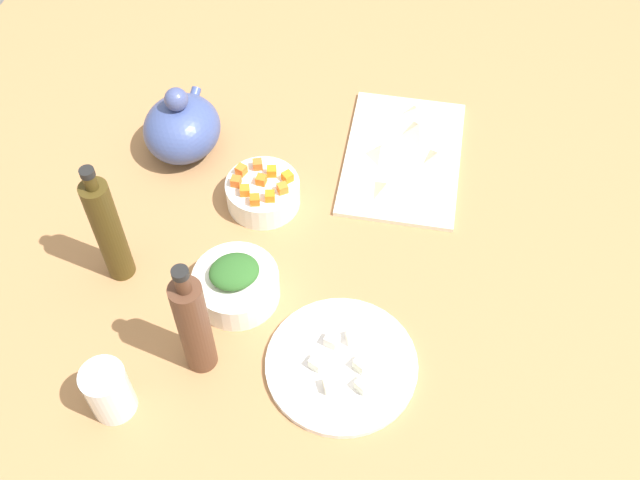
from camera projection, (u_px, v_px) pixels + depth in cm
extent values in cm
cube|color=#A6764A|center=(320.00, 261.00, 143.23)|extent=(190.00, 190.00, 3.00)
cube|color=silver|center=(403.00, 157.00, 156.24)|extent=(36.11, 25.81, 1.00)
cylinder|color=white|center=(341.00, 365.00, 127.95)|extent=(25.58, 25.58, 1.20)
cylinder|color=white|center=(236.00, 286.00, 134.68)|extent=(15.23, 15.23, 5.71)
cylinder|color=white|center=(263.00, 193.00, 147.67)|extent=(14.27, 14.27, 5.42)
ellipsoid|color=#3D4E8C|center=(182.00, 129.00, 153.50)|extent=(16.60, 15.29, 11.97)
sphere|color=#445087|center=(176.00, 99.00, 147.21)|extent=(4.65, 4.65, 4.65)
cylinder|color=#3D4E8C|center=(193.00, 100.00, 156.38)|extent=(5.38, 2.00, 3.93)
cylinder|color=#433513|center=(109.00, 232.00, 130.78)|extent=(4.85, 4.85, 23.30)
cylinder|color=#433513|center=(90.00, 181.00, 120.29)|extent=(2.18, 2.18, 2.89)
cylinder|color=black|center=(87.00, 173.00, 118.65)|extent=(2.43, 2.43, 1.20)
cylinder|color=#543322|center=(194.00, 327.00, 120.45)|extent=(5.21, 5.21, 21.79)
cylinder|color=#543322|center=(183.00, 282.00, 110.29)|extent=(2.35, 2.35, 3.55)
cylinder|color=black|center=(180.00, 273.00, 108.38)|extent=(2.61, 2.61, 1.20)
cylinder|color=white|center=(109.00, 391.00, 119.96)|extent=(7.20, 7.20, 10.61)
cube|color=orange|center=(255.00, 200.00, 141.93)|extent=(2.27, 2.27, 1.80)
cube|color=orange|center=(261.00, 180.00, 144.87)|extent=(1.86, 1.86, 1.80)
cube|color=orange|center=(283.00, 188.00, 143.63)|extent=(2.52, 2.52, 1.80)
cube|color=orange|center=(258.00, 164.00, 147.24)|extent=(2.37, 2.37, 1.80)
cube|color=orange|center=(272.00, 171.00, 146.18)|extent=(2.23, 2.23, 1.80)
cube|color=orange|center=(236.00, 181.00, 144.66)|extent=(1.92, 1.92, 1.80)
cube|color=orange|center=(241.00, 170.00, 146.39)|extent=(2.28, 2.28, 1.80)
cube|color=orange|center=(288.00, 177.00, 145.34)|extent=(2.54, 2.54, 1.80)
cube|color=orange|center=(270.00, 196.00, 142.47)|extent=(2.23, 2.23, 1.80)
cube|color=orange|center=(245.00, 191.00, 143.29)|extent=(2.28, 2.28, 1.80)
ellipsoid|color=#2C5F26|center=(234.00, 272.00, 131.12)|extent=(11.22, 11.53, 3.17)
cube|color=white|center=(353.00, 337.00, 129.19)|extent=(2.99, 2.99, 2.20)
cube|color=white|center=(317.00, 363.00, 126.28)|extent=(2.83, 2.83, 2.20)
cube|color=white|center=(363.00, 385.00, 123.86)|extent=(3.03, 3.03, 2.20)
cube|color=silver|center=(332.00, 340.00, 128.81)|extent=(2.66, 2.66, 2.20)
cube|color=#EDEACD|center=(330.00, 385.00, 123.82)|extent=(3.00, 3.00, 2.20)
cube|color=silver|center=(362.00, 364.00, 126.12)|extent=(2.98, 2.98, 2.20)
pyramid|color=beige|center=(387.00, 187.00, 149.16)|extent=(6.67, 6.69, 2.43)
pyramid|color=beige|center=(418.00, 129.00, 158.25)|extent=(7.10, 7.07, 3.02)
pyramid|color=beige|center=(381.00, 151.00, 154.91)|extent=(4.83, 4.86, 2.50)
pyramid|color=beige|center=(416.00, 112.00, 162.00)|extent=(5.48, 5.69, 2.14)
pyramid|color=beige|center=(437.00, 157.00, 153.82)|extent=(6.46, 6.20, 2.68)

